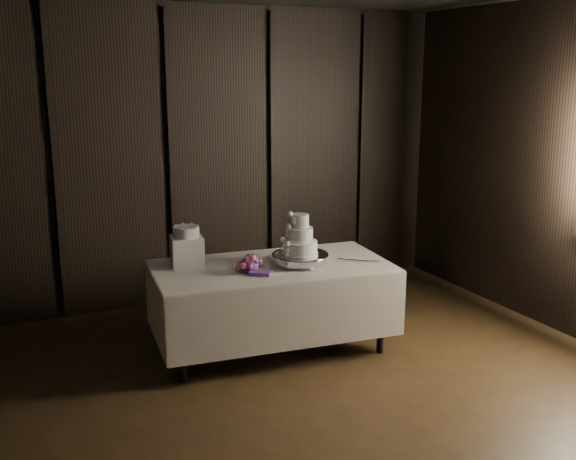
% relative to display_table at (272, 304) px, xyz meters
% --- Properties ---
extents(room, '(6.08, 7.08, 3.08)m').
position_rel_display_table_xyz_m(room, '(-0.42, -1.94, 1.08)').
color(room, black).
rests_on(room, ground).
extents(display_table, '(2.08, 1.23, 0.76)m').
position_rel_display_table_xyz_m(display_table, '(0.00, 0.00, 0.00)').
color(display_table, beige).
rests_on(display_table, ground).
extents(cake_stand, '(0.64, 0.64, 0.09)m').
position_rel_display_table_xyz_m(cake_stand, '(0.23, -0.08, 0.39)').
color(cake_stand, silver).
rests_on(cake_stand, display_table).
extents(wedding_cake, '(0.32, 0.29, 0.35)m').
position_rel_display_table_xyz_m(wedding_cake, '(0.20, -0.10, 0.57)').
color(wedding_cake, white).
rests_on(wedding_cake, cake_stand).
extents(bouquet, '(0.46, 0.47, 0.18)m').
position_rel_display_table_xyz_m(bouquet, '(-0.24, -0.10, 0.40)').
color(bouquet, '#F0638E').
rests_on(bouquet, display_table).
extents(box_pedestal, '(0.30, 0.30, 0.25)m').
position_rel_display_table_xyz_m(box_pedestal, '(-0.65, 0.29, 0.47)').
color(box_pedestal, white).
rests_on(box_pedestal, display_table).
extents(small_cake, '(0.25, 0.25, 0.09)m').
position_rel_display_table_xyz_m(small_cake, '(-0.65, 0.29, 0.64)').
color(small_cake, white).
rests_on(small_cake, box_pedestal).
extents(cake_knife, '(0.29, 0.27, 0.01)m').
position_rel_display_table_xyz_m(cake_knife, '(0.69, -0.17, 0.35)').
color(cake_knife, silver).
rests_on(cake_knife, display_table).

